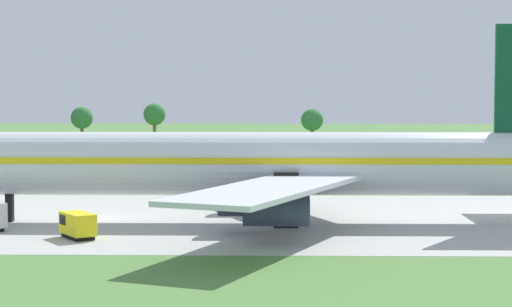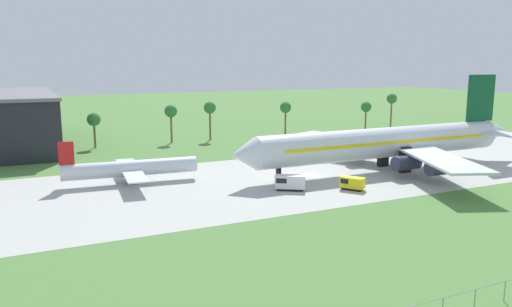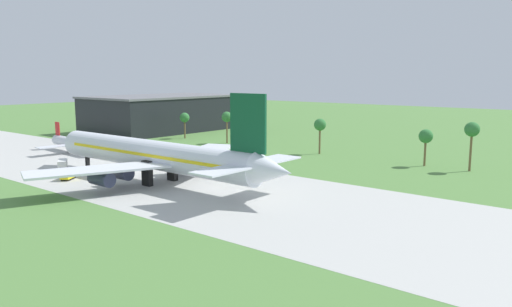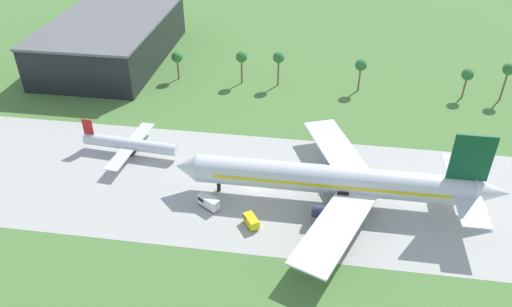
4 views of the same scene
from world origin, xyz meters
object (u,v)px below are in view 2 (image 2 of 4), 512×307
jet_airliner (390,142)px  fuel_truck (289,182)px  regional_aircraft (130,169)px  baggage_tug (352,183)px

jet_airliner → fuel_truck: bearing=-167.7°
jet_airliner → regional_aircraft: (-52.55, 11.78, -3.13)m
regional_aircraft → baggage_tug: regional_aircraft is taller
regional_aircraft → baggage_tug: 41.50m
jet_airliner → fuel_truck: 29.05m
regional_aircraft → fuel_truck: regional_aircraft is taller
jet_airliner → fuel_truck: jet_airliner is taller
jet_airliner → fuel_truck: (-28.04, -6.13, -4.48)m
regional_aircraft → fuel_truck: size_ratio=4.52×
baggage_tug → fuel_truck: bearing=156.3°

